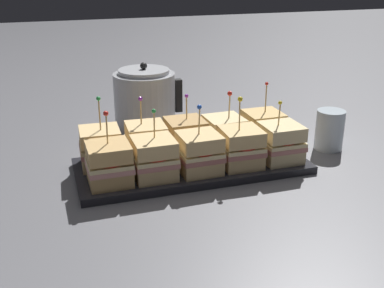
{
  "coord_description": "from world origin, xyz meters",
  "views": [
    {
      "loc": [
        -0.32,
        -0.99,
        0.47
      ],
      "look_at": [
        0.0,
        0.0,
        0.06
      ],
      "focal_mm": 45.0,
      "sensor_mm": 36.0,
      "label": 1
    }
  ],
  "objects_px": {
    "sandwich_front_left": "(154,158)",
    "sandwich_back_center": "(185,137)",
    "serving_platter": "(192,166)",
    "sandwich_back_left": "(146,143)",
    "sandwich_front_far_right": "(281,143)",
    "sandwich_back_far_left": "(101,148)",
    "sandwich_front_right": "(241,148)",
    "kettle_steel": "(145,99)",
    "sandwich_front_center": "(198,153)",
    "drinking_glass": "(330,130)",
    "sandwich_back_right": "(224,134)",
    "sandwich_front_far_left": "(109,164)",
    "sandwich_back_far_right": "(263,129)"
  },
  "relations": [
    {
      "from": "sandwich_front_far_left",
      "to": "sandwich_front_center",
      "type": "distance_m",
      "value": 0.2
    },
    {
      "from": "sandwich_front_far_right",
      "to": "sandwich_front_far_left",
      "type": "bearing_deg",
      "value": -179.92
    },
    {
      "from": "sandwich_front_left",
      "to": "sandwich_front_center",
      "type": "relative_size",
      "value": 0.98
    },
    {
      "from": "sandwich_back_center",
      "to": "kettle_steel",
      "type": "relative_size",
      "value": 0.76
    },
    {
      "from": "kettle_steel",
      "to": "sandwich_front_right",
      "type": "bearing_deg",
      "value": -69.88
    },
    {
      "from": "sandwich_front_left",
      "to": "sandwich_front_right",
      "type": "bearing_deg",
      "value": 0.25
    },
    {
      "from": "sandwich_front_far_left",
      "to": "sandwich_back_left",
      "type": "relative_size",
      "value": 1.04
    },
    {
      "from": "kettle_steel",
      "to": "sandwich_front_far_right",
      "type": "bearing_deg",
      "value": -57.67
    },
    {
      "from": "serving_platter",
      "to": "sandwich_front_far_right",
      "type": "bearing_deg",
      "value": -13.93
    },
    {
      "from": "serving_platter",
      "to": "sandwich_back_left",
      "type": "bearing_deg",
      "value": 154.06
    },
    {
      "from": "serving_platter",
      "to": "sandwich_front_far_left",
      "type": "height_order",
      "value": "sandwich_front_far_left"
    },
    {
      "from": "sandwich_front_right",
      "to": "sandwich_front_left",
      "type": "bearing_deg",
      "value": -179.75
    },
    {
      "from": "sandwich_back_left",
      "to": "serving_platter",
      "type": "bearing_deg",
      "value": -25.94
    },
    {
      "from": "sandwich_back_far_right",
      "to": "drinking_glass",
      "type": "relative_size",
      "value": 1.59
    },
    {
      "from": "serving_platter",
      "to": "sandwich_back_right",
      "type": "relative_size",
      "value": 3.52
    },
    {
      "from": "sandwich_front_left",
      "to": "sandwich_back_center",
      "type": "height_order",
      "value": "sandwich_front_left"
    },
    {
      "from": "sandwich_front_far_right",
      "to": "drinking_glass",
      "type": "distance_m",
      "value": 0.19
    },
    {
      "from": "sandwich_back_left",
      "to": "sandwich_back_right",
      "type": "distance_m",
      "value": 0.2
    },
    {
      "from": "sandwich_front_far_right",
      "to": "sandwich_back_right",
      "type": "distance_m",
      "value": 0.15
    },
    {
      "from": "sandwich_front_left",
      "to": "sandwich_back_far_right",
      "type": "bearing_deg",
      "value": 17.97
    },
    {
      "from": "sandwich_front_center",
      "to": "drinking_glass",
      "type": "distance_m",
      "value": 0.39
    },
    {
      "from": "serving_platter",
      "to": "sandwich_front_center",
      "type": "xyz_separation_m",
      "value": [
        -0.0,
        -0.05,
        0.05
      ]
    },
    {
      "from": "sandwich_front_center",
      "to": "sandwich_back_right",
      "type": "distance_m",
      "value": 0.15
    },
    {
      "from": "sandwich_front_far_left",
      "to": "sandwich_front_right",
      "type": "height_order",
      "value": "sandwich_front_right"
    },
    {
      "from": "sandwich_back_far_right",
      "to": "drinking_glass",
      "type": "height_order",
      "value": "sandwich_back_far_right"
    },
    {
      "from": "sandwich_front_far_right",
      "to": "sandwich_back_far_left",
      "type": "relative_size",
      "value": 0.89
    },
    {
      "from": "sandwich_front_right",
      "to": "drinking_glass",
      "type": "xyz_separation_m",
      "value": [
        0.28,
        0.07,
        -0.01
      ]
    },
    {
      "from": "sandwich_back_far_left",
      "to": "sandwich_back_left",
      "type": "distance_m",
      "value": 0.11
    },
    {
      "from": "serving_platter",
      "to": "sandwich_back_center",
      "type": "bearing_deg",
      "value": 89.76
    },
    {
      "from": "serving_platter",
      "to": "drinking_glass",
      "type": "bearing_deg",
      "value": 2.65
    },
    {
      "from": "sandwich_back_left",
      "to": "sandwich_back_far_right",
      "type": "xyz_separation_m",
      "value": [
        0.3,
        0.0,
        -0.0
      ]
    },
    {
      "from": "serving_platter",
      "to": "kettle_steel",
      "type": "distance_m",
      "value": 0.34
    },
    {
      "from": "sandwich_front_left",
      "to": "sandwich_back_left",
      "type": "xyz_separation_m",
      "value": [
        0.0,
        0.1,
        -0.0
      ]
    },
    {
      "from": "sandwich_back_center",
      "to": "drinking_glass",
      "type": "distance_m",
      "value": 0.38
    },
    {
      "from": "serving_platter",
      "to": "sandwich_front_left",
      "type": "distance_m",
      "value": 0.13
    },
    {
      "from": "sandwich_front_far_right",
      "to": "sandwich_back_far_right",
      "type": "distance_m",
      "value": 0.1
    },
    {
      "from": "sandwich_front_right",
      "to": "serving_platter",
      "type": "bearing_deg",
      "value": 153.88
    },
    {
      "from": "sandwich_back_far_left",
      "to": "sandwich_front_center",
      "type": "bearing_deg",
      "value": -26.41
    },
    {
      "from": "sandwich_front_left",
      "to": "drinking_glass",
      "type": "bearing_deg",
      "value": 8.04
    },
    {
      "from": "sandwich_front_right",
      "to": "kettle_steel",
      "type": "bearing_deg",
      "value": 110.12
    },
    {
      "from": "sandwich_front_center",
      "to": "sandwich_back_right",
      "type": "bearing_deg",
      "value": 45.52
    },
    {
      "from": "sandwich_front_center",
      "to": "sandwich_front_far_right",
      "type": "bearing_deg",
      "value": 0.55
    },
    {
      "from": "serving_platter",
      "to": "sandwich_back_center",
      "type": "height_order",
      "value": "sandwich_back_center"
    },
    {
      "from": "sandwich_front_far_left",
      "to": "sandwich_front_left",
      "type": "xyz_separation_m",
      "value": [
        0.1,
        0.0,
        -0.0
      ]
    },
    {
      "from": "sandwich_front_far_left",
      "to": "sandwich_front_left",
      "type": "height_order",
      "value": "sandwich_front_far_left"
    },
    {
      "from": "sandwich_back_right",
      "to": "sandwich_back_far_right",
      "type": "distance_m",
      "value": 0.1
    },
    {
      "from": "sandwich_back_right",
      "to": "sandwich_front_left",
      "type": "bearing_deg",
      "value": -153.07
    },
    {
      "from": "sandwich_front_right",
      "to": "sandwich_front_center",
      "type": "bearing_deg",
      "value": -178.6
    },
    {
      "from": "sandwich_front_far_left",
      "to": "sandwich_back_left",
      "type": "height_order",
      "value": "sandwich_front_far_left"
    },
    {
      "from": "sandwich_front_right",
      "to": "sandwich_back_right",
      "type": "distance_m",
      "value": 0.1
    }
  ]
}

